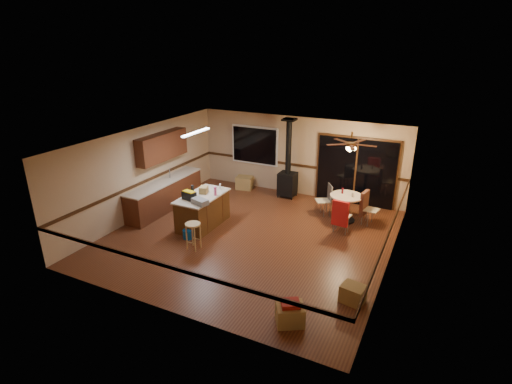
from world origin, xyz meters
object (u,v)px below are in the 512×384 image
Objects in this scene: chair_near at (341,213)px; chair_left at (327,196)px; box_under_window at (244,183)px; box_corner_b at (353,294)px; chair_right at (365,203)px; box_corner_a at (290,314)px; toolbox_grey at (200,202)px; bar_stool at (193,236)px; blue_bucket at (188,234)px; kitchen_island at (203,210)px; toolbox_black at (189,196)px; wood_stove at (288,176)px; dining_table at (346,203)px.

chair_left is at bearing 123.60° from chair_near.
box_under_window is 1.22× the size of box_corner_b.
chair_right is 4.95m from box_corner_a.
toolbox_grey is 0.82× the size of box_under_window.
toolbox_grey is 0.65× the size of bar_stool.
box_corner_b is at bearing -81.09° from chair_right.
chair_left reaches higher than blue_bucket.
kitchen_island is at bearing 113.15° from bar_stool.
box_corner_a is at bearing -36.92° from kitchen_island.
kitchen_island is 0.69m from toolbox_black.
box_under_window is 6.84m from box_corner_b.
kitchen_island is 3.76× the size of toolbox_grey.
wood_stove reaches higher than chair_near.
bar_stool is 2.42× the size of blue_bucket.
toolbox_black is 0.69× the size of box_under_window.
kitchen_island is 2.40× the size of chair_near.
bar_stool is at bearing -124.21° from chair_left.
bar_stool is 0.99× the size of chair_near.
toolbox_grey is 0.99× the size of box_corner_b.
chair_right is at bearing 28.05° from kitchen_island.
box_corner_b is (1.72, -3.85, -0.41)m from chair_left.
toolbox_black reaches higher than box_corner_b.
chair_right reaches higher than bar_stool.
chair_near is at bearing 27.58° from toolbox_grey.
wood_stove is 4.53× the size of chair_left.
toolbox_grey reaches higher than box_under_window.
blue_bucket is (0.08, -0.84, -0.33)m from kitchen_island.
wood_stove is 2.86m from chair_right.
bar_stool is 4.43m from dining_table.
blue_bucket is 0.64× the size of box_corner_b.
box_corner_b is (1.11, -3.69, -0.35)m from dining_table.
box_under_window is at bearing 167.45° from chair_right.
dining_table is 2.04× the size of box_corner_b.
wood_stove is 2.74× the size of dining_table.
toolbox_grey is 0.80× the size of chair_left.
box_corner_b is at bearing -10.04° from blue_bucket.
wood_stove is 1.79m from chair_left.
toolbox_grey is 0.64× the size of chair_near.
box_corner_b is (4.93, -4.74, -0.04)m from box_under_window.
chair_left is at bearing 37.55° from kitchen_island.
box_corner_a is at bearing -25.96° from bar_stool.
toolbox_black reaches higher than box_corner_a.
kitchen_island is at bearing 160.39° from box_corner_b.
chair_right reaches higher than box_corner_b.
chair_near reaches higher than box_corner_a.
bar_stool is (-0.77, -4.29, -0.38)m from wood_stove.
box_corner_a is (3.72, -2.79, -0.26)m from kitchen_island.
chair_near is (3.72, 1.56, -0.41)m from toolbox_black.
box_corner_a is at bearing -55.55° from box_under_window.
toolbox_grey is 3.79m from chair_left.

